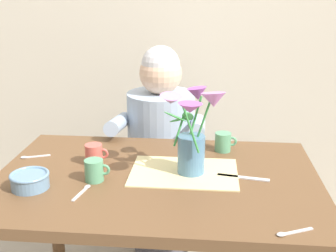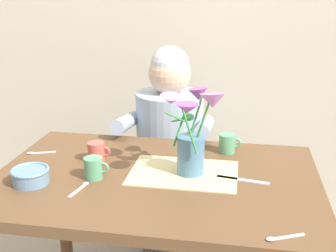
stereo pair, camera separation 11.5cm
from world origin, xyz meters
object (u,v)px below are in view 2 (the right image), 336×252
(flower_vase, at_px, (192,133))
(tea_cup, at_px, (97,152))
(ceramic_mug, at_px, (94,168))
(ceramic_bowl, at_px, (30,175))
(seated_person, at_px, (169,156))
(coffee_cup, at_px, (227,144))
(dinner_knife, at_px, (243,180))

(flower_vase, bearing_deg, tea_cup, 171.56)
(flower_vase, relative_size, ceramic_mug, 3.48)
(ceramic_bowl, xyz_separation_m, tea_cup, (0.17, 0.23, 0.01))
(ceramic_bowl, bearing_deg, flower_vase, 17.14)
(ceramic_bowl, xyz_separation_m, ceramic_mug, (0.21, 0.08, 0.01))
(seated_person, distance_m, coffee_cup, 0.51)
(flower_vase, distance_m, ceramic_bowl, 0.60)
(seated_person, distance_m, flower_vase, 0.70)
(ceramic_mug, bearing_deg, coffee_cup, 35.57)
(dinner_knife, xyz_separation_m, ceramic_mug, (-0.54, -0.07, 0.04))
(ceramic_mug, relative_size, coffee_cup, 1.00)
(tea_cup, bearing_deg, flower_vase, -8.44)
(ceramic_bowl, relative_size, dinner_knife, 0.72)
(dinner_knife, bearing_deg, seated_person, 131.23)
(ceramic_bowl, bearing_deg, ceramic_mug, 20.67)
(seated_person, relative_size, dinner_knife, 5.97)
(flower_vase, distance_m, tea_cup, 0.41)
(dinner_knife, height_order, coffee_cup, coffee_cup)
(seated_person, relative_size, ceramic_bowl, 8.35)
(ceramic_bowl, xyz_separation_m, dinner_knife, (0.74, 0.15, -0.03))
(ceramic_mug, bearing_deg, ceramic_bowl, -159.33)
(ceramic_mug, distance_m, coffee_cup, 0.58)
(ceramic_bowl, bearing_deg, coffee_cup, 31.42)
(dinner_knife, bearing_deg, flower_vase, -177.02)
(flower_vase, bearing_deg, seated_person, 107.42)
(tea_cup, relative_size, coffee_cup, 1.00)
(tea_cup, bearing_deg, ceramic_bowl, -126.36)
(dinner_knife, bearing_deg, coffee_cup, 113.84)
(tea_cup, bearing_deg, ceramic_mug, -74.91)
(ceramic_bowl, distance_m, coffee_cup, 0.79)
(tea_cup, xyz_separation_m, ceramic_mug, (0.04, -0.15, 0.00))
(seated_person, xyz_separation_m, dinner_knife, (0.37, -0.60, 0.18))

